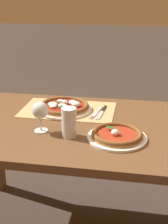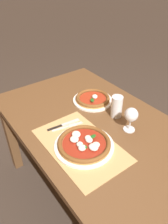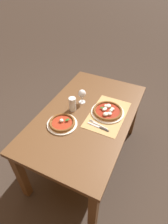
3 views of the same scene
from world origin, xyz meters
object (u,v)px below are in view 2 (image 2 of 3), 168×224
object	(u,v)px
pizza_near	(84,144)
fork	(68,126)
wine_glass	(131,116)
knife	(64,125)
pint_glass	(117,107)
pizza_far	(93,99)

from	to	relation	value
pizza_near	fork	world-z (taller)	pizza_near
wine_glass	knife	distance (m)	0.41
wine_glass	pint_glass	distance (m)	0.15
pint_glass	fork	bearing A→B (deg)	-106.51
pizza_near	pint_glass	xyz separation A→B (m)	(-0.10, 0.34, 0.05)
pizza_near	knife	xyz separation A→B (m)	(-0.22, 0.01, -0.02)
pizza_near	pizza_far	world-z (taller)	pizza_near
pizza_far	fork	bearing A→B (deg)	-65.42
fork	pizza_far	bearing A→B (deg)	114.58
pizza_near	fork	distance (m)	0.20
pizza_near	pizza_far	xyz separation A→B (m)	(-0.33, 0.32, -0.00)
pizza_near	pizza_far	distance (m)	0.47
fork	knife	bearing A→B (deg)	-159.76
pizza_near	pint_glass	bearing A→B (deg)	106.70
wine_glass	pint_glass	world-z (taller)	wine_glass
wine_glass	fork	bearing A→B (deg)	-130.21
fork	pizza_near	bearing A→B (deg)	-5.66
pizza_near	wine_glass	size ratio (longest dim) A/B	2.12
pint_glass	knife	distance (m)	0.36
fork	knife	distance (m)	0.03
pizza_far	fork	size ratio (longest dim) A/B	1.42
pint_glass	pizza_near	bearing A→B (deg)	-73.30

